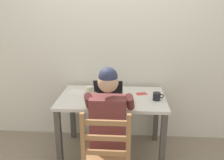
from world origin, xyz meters
The scene contains 13 objects.
ground_plane centered at (0.00, 0.00, 0.00)m, with size 8.00×8.00×0.00m, color gray.
back_wall centered at (0.00, 0.46, 1.30)m, with size 6.00×0.04×2.60m.
desk centered at (0.00, 0.00, 0.65)m, with size 1.23×0.77×0.75m.
seated_person centered at (0.00, -0.46, 0.69)m, with size 0.50×0.60×1.25m.
wooden_chair centered at (0.00, -0.74, 0.47)m, with size 0.42×0.42×0.95m.
laptop centered at (-0.04, -0.13, 0.81)m, with size 0.33×0.32×0.22m.
computer_mouse centered at (0.22, -0.18, 0.77)m, with size 0.06×0.10×0.03m, color black.
coffee_mug_white centered at (-0.28, 0.08, 0.80)m, with size 0.12×0.09×0.09m.
coffee_mug_dark centered at (0.51, -0.07, 0.80)m, with size 0.12×0.09×0.09m.
book_stack_main centered at (-0.02, 0.16, 0.81)m, with size 0.22×0.15×0.11m.
paper_pile_near_laptop centered at (-0.45, 0.12, 0.76)m, with size 0.20×0.18×0.00m, color silver.
paper_pile_back_corner centered at (-0.03, 0.09, 0.76)m, with size 0.22×0.15×0.01m, color silver.
landscape_photo_print centered at (0.35, 0.12, 0.75)m, with size 0.13×0.09×0.00m, color #C63D33.
Camera 1 is at (0.17, -2.60, 1.77)m, focal length 38.27 mm.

